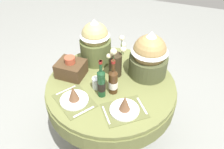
% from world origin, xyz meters
% --- Properties ---
extents(ground, '(8.00, 8.00, 0.00)m').
position_xyz_m(ground, '(0.00, 0.00, 0.00)').
color(ground, gray).
extents(dining_table, '(1.21, 1.21, 0.78)m').
position_xyz_m(dining_table, '(0.00, 0.00, 0.64)').
color(dining_table, olive).
rests_on(dining_table, ground).
extents(place_setting_left, '(0.43, 0.41, 0.16)m').
position_xyz_m(place_setting_left, '(-0.21, -0.32, 0.82)').
color(place_setting_left, brown).
rests_on(place_setting_left, dining_table).
extents(place_setting_right, '(0.43, 0.41, 0.16)m').
position_xyz_m(place_setting_right, '(0.22, -0.28, 0.82)').
color(place_setting_right, brown).
rests_on(place_setting_right, dining_table).
extents(flower_vase, '(0.15, 0.23, 0.41)m').
position_xyz_m(flower_vase, '(-0.00, 0.13, 0.92)').
color(flower_vase, '#332819').
rests_on(flower_vase, dining_table).
extents(wine_bottle_left, '(0.08, 0.08, 0.34)m').
position_xyz_m(wine_bottle_left, '(0.06, -0.10, 0.90)').
color(wine_bottle_left, '#422814').
rests_on(wine_bottle_left, dining_table).
extents(wine_bottle_right, '(0.07, 0.07, 0.37)m').
position_xyz_m(wine_bottle_right, '(-0.02, -0.17, 0.92)').
color(wine_bottle_right, '#194223').
rests_on(wine_bottle_right, dining_table).
extents(tumbler_near_left, '(0.07, 0.07, 0.11)m').
position_xyz_m(tumbler_near_left, '(-0.10, -0.10, 0.83)').
color(tumbler_near_left, silver).
rests_on(tumbler_near_left, dining_table).
extents(gift_tub_back_left, '(0.31, 0.31, 0.46)m').
position_xyz_m(gift_tub_back_left, '(-0.27, 0.29, 1.02)').
color(gift_tub_back_left, '#566033').
rests_on(gift_tub_back_left, dining_table).
extents(gift_tub_back_right, '(0.36, 0.36, 0.45)m').
position_xyz_m(gift_tub_back_right, '(0.28, 0.26, 1.01)').
color(gift_tub_back_right, '#474C2D').
rests_on(gift_tub_back_right, dining_table).
extents(woven_basket_side_left, '(0.25, 0.22, 0.21)m').
position_xyz_m(woven_basket_side_left, '(-0.39, -0.01, 0.86)').
color(woven_basket_side_left, '#47331E').
rests_on(woven_basket_side_left, dining_table).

